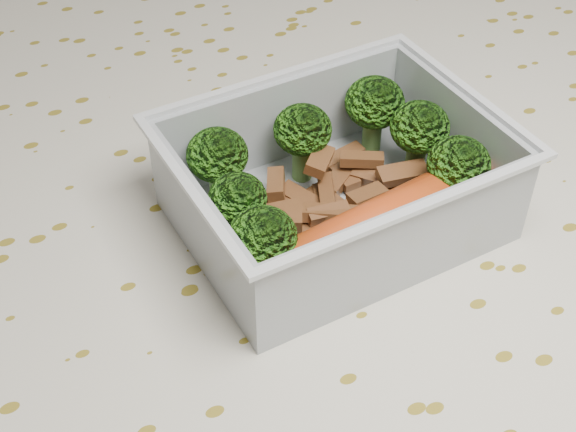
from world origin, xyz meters
name	(u,v)px	position (x,y,z in m)	size (l,w,h in m)	color
dining_table	(280,351)	(0.00, 0.00, 0.67)	(1.40, 0.90, 0.75)	brown
tablecloth	(280,299)	(0.00, 0.00, 0.72)	(1.46, 0.96, 0.19)	beige
lunch_container	(336,192)	(0.04, 0.01, 0.78)	(0.19, 0.15, 0.06)	silver
broccoli_florets	(332,157)	(0.05, 0.02, 0.79)	(0.16, 0.12, 0.05)	#608C3F
meat_pile	(329,196)	(0.04, 0.02, 0.77)	(0.12, 0.07, 0.03)	brown
sausage	(379,224)	(0.05, -0.03, 0.78)	(0.16, 0.05, 0.03)	#C64216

